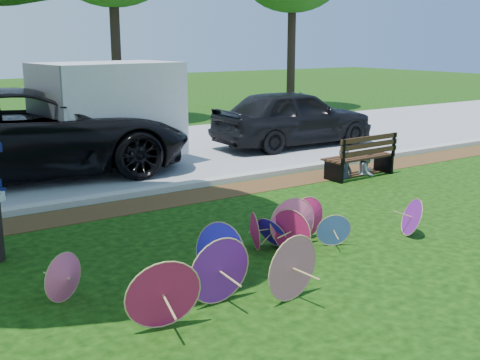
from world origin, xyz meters
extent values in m
plane|color=black|center=(0.00, 0.00, 0.00)|extent=(90.00, 90.00, 0.00)
cube|color=#472D16|center=(0.00, 4.50, 0.01)|extent=(90.00, 1.00, 0.01)
cube|color=#B7B5AD|center=(0.00, 5.20, 0.06)|extent=(90.00, 0.30, 0.12)
cube|color=gray|center=(0.00, 9.35, 0.01)|extent=(90.00, 8.00, 0.01)
cone|color=#5A72E6|center=(1.34, 0.72, 0.27)|extent=(0.56, 0.41, 0.54)
cone|color=#2B20D4|center=(-0.89, 0.46, 0.41)|extent=(0.50, 0.86, 0.83)
cone|color=#C51B51|center=(0.64, 0.82, 0.34)|extent=(0.32, 0.69, 0.69)
cone|color=#2B20D4|center=(0.54, 1.16, 0.28)|extent=(0.44, 0.62, 0.53)
cone|color=purple|center=(-1.19, -0.03, 0.43)|extent=(0.86, 0.25, 0.86)
cone|color=#C51B51|center=(-2.03, -0.27, 0.43)|extent=(0.90, 0.44, 0.86)
cone|color=#C51B51|center=(0.23, 1.26, 0.29)|extent=(0.34, 0.59, 0.59)
cone|color=#D8637F|center=(-0.41, -0.43, 0.42)|extent=(0.85, 0.28, 0.84)
cone|color=#C51B51|center=(1.25, 1.18, 0.34)|extent=(0.69, 0.12, 0.69)
cone|color=purple|center=(2.81, 0.41, 0.32)|extent=(0.56, 0.70, 0.63)
cone|color=#ED557D|center=(0.80, 0.98, 0.39)|extent=(0.78, 0.22, 0.78)
cone|color=#ED557D|center=(-2.68, 0.99, 0.31)|extent=(0.59, 0.39, 0.62)
imported|color=black|center=(-1.12, 8.19, 1.01)|extent=(7.63, 4.25, 2.02)
imported|color=black|center=(6.41, 8.02, 0.84)|extent=(5.00, 2.12, 1.69)
cube|color=silver|center=(0.77, 8.09, 1.43)|extent=(3.42, 2.38, 2.85)
imported|color=#383C4D|center=(4.76, 4.05, 0.64)|extent=(0.56, 0.48, 1.29)
imported|color=silver|center=(5.46, 4.05, 0.56)|extent=(0.68, 0.62, 1.13)
cylinder|color=black|center=(4.10, 15.62, 2.50)|extent=(0.36, 0.36, 5.00)
cylinder|color=black|center=(12.32, 15.59, 2.50)|extent=(0.36, 0.36, 5.00)
camera|label=1|loc=(-4.68, -5.75, 3.09)|focal=45.00mm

